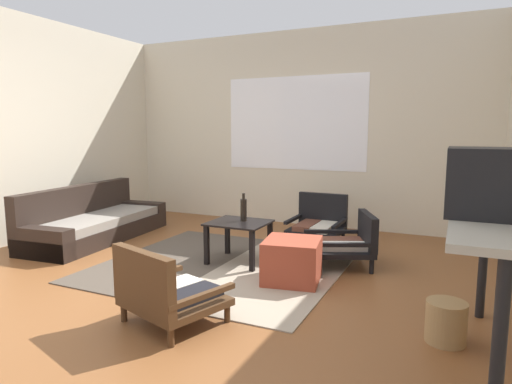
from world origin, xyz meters
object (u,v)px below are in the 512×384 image
coffee_table (239,230)px  wicker_basket (446,322)px  ottoman_orange (292,261)px  armchair_striped_foreground (165,292)px  couch (94,223)px  clay_vase (492,186)px  glass_bottle (244,209)px  crt_television (498,183)px  armchair_by_window (318,222)px  armchair_corner (346,242)px  console_shelf (494,233)px

coffee_table → wicker_basket: coffee_table is taller
ottoman_orange → armchair_striped_foreground: bearing=-112.4°
coffee_table → ottoman_orange: size_ratio=1.21×
couch → clay_vase: 4.40m
couch → glass_bottle: 2.12m
ottoman_orange → clay_vase: size_ratio=1.44×
coffee_table → clay_vase: bearing=-18.5°
crt_television → armchair_by_window: bearing=125.7°
clay_vase → glass_bottle: 2.33m
couch → ottoman_orange: size_ratio=4.20×
couch → ottoman_orange: 2.79m
armchair_corner → console_shelf: bearing=-52.0°
crt_television → glass_bottle: 2.53m
armchair_corner → glass_bottle: bearing=-163.1°
wicker_basket → armchair_striped_foreground: bearing=-162.6°
armchair_by_window → glass_bottle: 1.24m
armchair_corner → ottoman_orange: 0.74m
armchair_corner → crt_television: 2.09m
armchair_striped_foreground → ottoman_orange: armchair_striped_foreground is taller
armchair_striped_foreground → armchair_corner: size_ratio=0.95×
armchair_by_window → glass_bottle: glass_bottle is taller
coffee_table → armchair_corner: bearing=19.8°
console_shelf → glass_bottle: size_ratio=5.34×
armchair_striped_foreground → crt_television: bearing=9.4°
console_shelf → armchair_by_window: bearing=126.3°
clay_vase → armchair_corner: bearing=137.0°
ottoman_orange → wicker_basket: (1.27, -0.63, -0.06)m
armchair_by_window → clay_vase: bearing=-48.4°
coffee_table → glass_bottle: (0.02, 0.06, 0.21)m
armchair_striped_foreground → crt_television: crt_television is taller
couch → armchair_corner: bearing=4.5°
coffee_table → wicker_basket: (1.96, -0.95, -0.20)m
couch → crt_television: bearing=-16.9°
coffee_table → glass_bottle: glass_bottle is taller
glass_bottle → armchair_corner: bearing=16.9°
armchair_by_window → ottoman_orange: bearing=-81.9°
console_shelf → clay_vase: clay_vase is taller
couch → crt_television: crt_television is taller
wicker_basket → armchair_corner: bearing=126.1°
coffee_table → crt_television: bearing=-28.4°
couch → coffee_table: bearing=-3.3°
clay_vase → wicker_basket: 0.91m
console_shelf → crt_television: (-0.00, -0.04, 0.28)m
armchair_corner → console_shelf: 1.97m
ottoman_orange → clay_vase: bearing=-15.7°
crt_television → clay_vase: size_ratio=1.55×
armchair_by_window → ottoman_orange: (0.21, -1.49, -0.05)m
armchair_by_window → armchair_corner: size_ratio=0.76×
coffee_table → ottoman_orange: (0.69, -0.31, -0.14)m
coffee_table → armchair_striped_foreground: bearing=-82.4°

